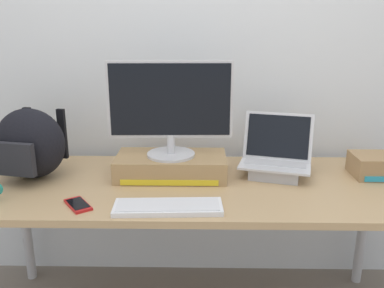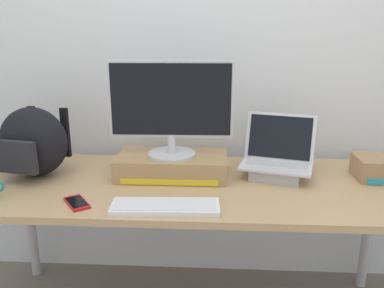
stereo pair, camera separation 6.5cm
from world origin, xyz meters
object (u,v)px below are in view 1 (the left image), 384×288
at_px(plush_toy, 24,150).
at_px(open_laptop, 275,163).
at_px(cell_phone, 78,205).
at_px(messenger_backpack, 30,144).
at_px(desktop_monitor, 170,108).
at_px(external_keyboard, 168,207).
at_px(toner_box_yellow, 171,166).

bearing_deg(plush_toy, open_laptop, -9.12).
bearing_deg(cell_phone, messenger_backpack, 97.84).
distance_m(open_laptop, messenger_backpack, 1.13).
bearing_deg(desktop_monitor, cell_phone, -137.35).
height_order(open_laptop, messenger_backpack, messenger_backpack).
relative_size(cell_phone, plush_toy, 1.60).
bearing_deg(open_laptop, cell_phone, -141.31).
relative_size(open_laptop, plush_toy, 3.81).
xyz_separation_m(open_laptop, external_keyboard, (-0.47, -0.38, -0.05)).
bearing_deg(toner_box_yellow, desktop_monitor, -87.83).
xyz_separation_m(desktop_monitor, cell_phone, (-0.34, -0.33, -0.32)).
bearing_deg(toner_box_yellow, cell_phone, -135.68).
height_order(desktop_monitor, messenger_backpack, desktop_monitor).
bearing_deg(cell_phone, external_keyboard, -40.02).
height_order(desktop_monitor, plush_toy, desktop_monitor).
relative_size(messenger_backpack, cell_phone, 2.35).
bearing_deg(desktop_monitor, open_laptop, 1.46).
relative_size(external_keyboard, messenger_backpack, 1.16).
relative_size(toner_box_yellow, open_laptop, 1.37).
bearing_deg(external_keyboard, toner_box_yellow, 89.37).
distance_m(open_laptop, plush_toy, 1.28).
bearing_deg(external_keyboard, cell_phone, 173.26).
distance_m(messenger_backpack, plush_toy, 0.31).
bearing_deg(messenger_backpack, cell_phone, -35.19).
xyz_separation_m(toner_box_yellow, messenger_backpack, (-0.64, -0.02, 0.11)).
relative_size(messenger_backpack, plush_toy, 3.76).
height_order(toner_box_yellow, desktop_monitor, desktop_monitor).
bearing_deg(toner_box_yellow, messenger_backpack, -177.76).
relative_size(toner_box_yellow, external_keyboard, 1.20).
xyz_separation_m(toner_box_yellow, plush_toy, (-0.78, 0.23, -0.00)).
bearing_deg(external_keyboard, desktop_monitor, 89.37).
bearing_deg(cell_phone, plush_toy, 92.31).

